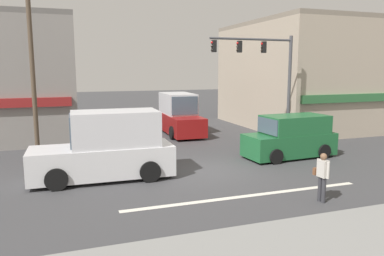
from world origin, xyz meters
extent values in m
plane|color=#3D3D3F|center=(0.00, 0.00, 0.00)|extent=(120.00, 120.00, 0.00)
cube|color=silver|center=(0.00, -3.50, 0.00)|extent=(9.00, 0.24, 0.01)
cube|color=tan|center=(13.41, 9.97, 3.77)|extent=(12.57, 11.70, 7.54)
cube|color=#2D6638|center=(13.41, 4.02, 2.60)|extent=(11.94, 0.24, 0.50)
cube|color=gray|center=(13.41, 9.97, 7.69)|extent=(12.57, 11.70, 0.30)
cylinder|color=brown|center=(-7.25, 4.96, 4.15)|extent=(0.22, 0.22, 8.30)
cylinder|color=#47474C|center=(6.04, 3.27, 3.10)|extent=(0.18, 0.18, 6.20)
cylinder|color=#47474C|center=(3.64, 3.27, 5.95)|extent=(4.80, 0.13, 0.12)
cube|color=black|center=(4.36, 3.27, 5.55)|extent=(0.20, 0.24, 0.60)
sphere|color=red|center=(4.24, 3.27, 5.73)|extent=(0.12, 0.12, 0.12)
sphere|color=black|center=(4.24, 3.27, 5.55)|extent=(0.12, 0.12, 0.12)
sphere|color=black|center=(4.24, 3.27, 5.37)|extent=(0.12, 0.12, 0.12)
cube|color=black|center=(2.92, 3.27, 5.55)|extent=(0.20, 0.24, 0.60)
sphere|color=red|center=(2.80, 3.27, 5.73)|extent=(0.12, 0.12, 0.12)
sphere|color=black|center=(2.80, 3.27, 5.55)|extent=(0.12, 0.12, 0.12)
sphere|color=black|center=(2.80, 3.27, 5.37)|extent=(0.12, 0.12, 0.12)
cube|color=black|center=(1.48, 3.27, 5.55)|extent=(0.20, 0.24, 0.60)
sphere|color=red|center=(1.36, 3.27, 5.73)|extent=(0.12, 0.12, 0.12)
sphere|color=black|center=(1.36, 3.27, 5.55)|extent=(0.12, 0.12, 0.12)
sphere|color=black|center=(1.36, 3.27, 5.37)|extent=(0.12, 0.12, 0.12)
cube|color=maroon|center=(1.53, 9.29, 0.75)|extent=(2.15, 5.65, 1.20)
cube|color=silver|center=(1.54, 9.84, 2.05)|extent=(1.99, 3.45, 1.40)
cube|color=#475666|center=(1.50, 8.12, 2.05)|extent=(1.75, 0.11, 1.19)
cylinder|color=black|center=(2.48, 7.53, 0.42)|extent=(0.26, 0.85, 0.84)
cylinder|color=black|center=(0.48, 7.58, 0.42)|extent=(0.26, 0.85, 0.84)
cylinder|color=black|center=(2.57, 11.00, 0.42)|extent=(0.26, 0.85, 0.84)
cylinder|color=black|center=(0.57, 11.05, 0.42)|extent=(0.26, 0.85, 0.84)
cube|color=silver|center=(-4.58, 0.29, 0.75)|extent=(5.65, 2.15, 1.20)
cube|color=silver|center=(-4.03, 0.28, 2.05)|extent=(3.45, 1.99, 1.40)
cube|color=#475666|center=(-5.75, 0.32, 2.05)|extent=(0.11, 1.75, 1.19)
cylinder|color=black|center=(-6.34, -0.66, 0.42)|extent=(0.85, 0.26, 0.84)
cylinder|color=black|center=(-6.28, 1.34, 0.42)|extent=(0.85, 0.26, 0.84)
cylinder|color=black|center=(-2.87, -0.75, 0.42)|extent=(0.85, 0.26, 0.84)
cylinder|color=black|center=(-2.81, 1.25, 0.42)|extent=(0.85, 0.26, 0.84)
cube|color=#1E6033|center=(4.68, 1.04, 0.66)|extent=(4.70, 2.11, 1.10)
cube|color=#1E6033|center=(4.98, 1.06, 1.66)|extent=(3.30, 1.99, 0.90)
cube|color=#475666|center=(3.36, 0.96, 1.66)|extent=(0.16, 1.66, 0.76)
cylinder|color=black|center=(3.31, 0.03, 0.36)|extent=(0.73, 0.24, 0.72)
cylinder|color=black|center=(3.20, 1.87, 0.36)|extent=(0.73, 0.24, 0.72)
cylinder|color=black|center=(6.15, 0.21, 0.36)|extent=(0.73, 0.24, 0.72)
cylinder|color=black|center=(6.04, 2.04, 0.36)|extent=(0.73, 0.24, 0.72)
cylinder|color=#333338|center=(2.05, -4.92, 0.43)|extent=(0.14, 0.14, 0.86)
cylinder|color=#333338|center=(2.04, -4.74, 0.43)|extent=(0.14, 0.14, 0.86)
cube|color=beige|center=(2.04, -4.83, 1.15)|extent=(0.24, 0.37, 0.58)
sphere|color=brown|center=(2.04, -4.83, 1.56)|extent=(0.22, 0.22, 0.22)
cylinder|color=beige|center=(2.06, -5.07, 1.15)|extent=(0.09, 0.09, 0.56)
cylinder|color=beige|center=(2.03, -4.59, 1.15)|extent=(0.09, 0.09, 0.56)
cube|color=brown|center=(2.07, -4.51, 0.98)|extent=(0.29, 0.13, 0.24)
camera|label=1|loc=(-6.02, -14.73, 4.42)|focal=35.00mm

